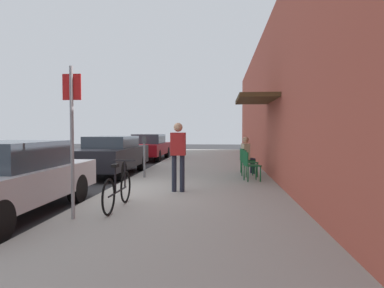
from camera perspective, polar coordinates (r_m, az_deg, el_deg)
The scene contains 14 objects.
ground_plane at distance 8.76m, azimuth -14.68°, elevation -8.48°, with size 60.00×60.00×0.00m, color #2D2D30.
sidewalk_slab at distance 10.24m, azimuth 1.26°, elevation -6.49°, with size 4.50×32.00×0.12m, color #9E9B93.
building_facade at distance 10.29m, azimuth 14.85°, elevation 8.27°, with size 1.40×32.00×5.42m.
parked_car_0 at distance 7.17m, azimuth -29.26°, elevation -5.19°, with size 1.80×4.40×1.42m.
parked_car_1 at distance 12.51m, azimuth -13.69°, elevation -1.78°, with size 1.80×4.40×1.41m.
parked_car_2 at distance 18.54m, azimuth -7.43°, elevation -0.44°, with size 1.80×4.40×1.42m.
parking_meter at distance 10.80m, azimuth -8.17°, elevation -1.63°, with size 0.12×0.10×1.32m.
street_sign at distance 6.00m, azimuth -19.86°, elevation 2.25°, with size 0.32×0.06×2.60m.
bicycle_0 at distance 6.66m, azimuth -12.58°, elevation -7.71°, with size 0.46×1.71×0.90m.
cafe_chair_0 at distance 10.08m, azimuth 9.84°, elevation -3.43°, with size 0.53×0.53×0.87m.
cafe_chair_1 at distance 11.04m, azimuth 9.44°, elevation -2.92°, with size 0.55×0.55×0.87m.
cafe_chair_2 at distance 11.80m, azimuth 9.15°, elevation -2.58°, with size 0.53×0.53×0.87m.
seated_patron_2 at distance 11.80m, azimuth 9.44°, elevation -1.64°, with size 0.49×0.44×1.29m.
pedestrian_standing at distance 8.19m, azimuth -2.39°, elevation -1.25°, with size 0.36×0.22×1.70m.
Camera 1 is at (2.93, -8.09, 1.64)m, focal length 31.14 mm.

